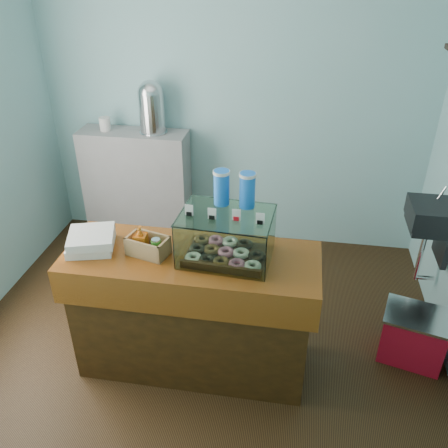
% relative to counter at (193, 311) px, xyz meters
% --- Properties ---
extents(ground, '(3.50, 3.50, 0.00)m').
position_rel_counter_xyz_m(ground, '(0.00, 0.25, -0.46)').
color(ground, black).
rests_on(ground, ground).
extents(room_shell, '(3.54, 3.04, 2.82)m').
position_rel_counter_xyz_m(room_shell, '(0.03, 0.26, 1.25)').
color(room_shell, '#85C0C2').
rests_on(room_shell, ground).
extents(counter, '(1.60, 0.60, 0.90)m').
position_rel_counter_xyz_m(counter, '(0.00, 0.00, 0.00)').
color(counter, '#44250D').
rests_on(counter, ground).
extents(back_shelf, '(1.00, 0.32, 1.10)m').
position_rel_counter_xyz_m(back_shelf, '(-0.90, 1.57, 0.09)').
color(back_shelf, gray).
rests_on(back_shelf, ground).
extents(display_case, '(0.57, 0.44, 0.52)m').
position_rel_counter_xyz_m(display_case, '(0.22, 0.05, 0.61)').
color(display_case, black).
rests_on(display_case, counter).
extents(condiment_crate, '(0.28, 0.21, 0.18)m').
position_rel_counter_xyz_m(condiment_crate, '(-0.27, -0.02, 0.51)').
color(condiment_crate, tan).
rests_on(condiment_crate, counter).
extents(pastry_boxes, '(0.35, 0.35, 0.11)m').
position_rel_counter_xyz_m(pastry_boxes, '(-0.64, -0.02, 0.50)').
color(pastry_boxes, silver).
rests_on(pastry_boxes, counter).
extents(coffee_urn, '(0.25, 0.25, 0.47)m').
position_rel_counter_xyz_m(coffee_urn, '(-0.70, 1.59, 0.89)').
color(coffee_urn, silver).
rests_on(coffee_urn, back_shelf).
extents(red_cooler, '(0.50, 0.43, 0.38)m').
position_rel_counter_xyz_m(red_cooler, '(1.51, 0.30, -0.27)').
color(red_cooler, red).
rests_on(red_cooler, ground).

